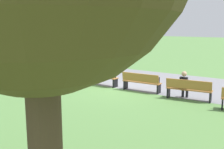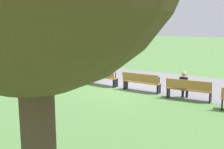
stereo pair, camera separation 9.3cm
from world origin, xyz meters
The scene contains 10 objects.
ground_plane centered at (0.00, 0.00, 0.00)m, with size 120.00×120.00×0.00m, color #5B8C47.
path_paving centered at (0.00, 2.53, 0.00)m, with size 35.50×5.44×0.01m, color gray.
bench_1 centered at (-8.13, -1.25, 0.48)m, with size 1.91×0.98×0.89m.
bench_2 centered at (-5.85, -0.67, 0.48)m, with size 1.91×0.84×0.89m.
bench_3 centered at (-3.52, -0.29, 0.48)m, with size 1.90×0.70×0.89m.
bench_4 centered at (-1.18, -0.09, 0.48)m, with size 1.87×0.55×0.89m.
bench_5 centered at (1.18, -0.09, 0.48)m, with size 1.87×0.55×0.89m.
bench_6 centered at (3.52, -0.29, 0.48)m, with size 1.90×0.70×0.89m.
person_seated centered at (3.27, -0.17, 0.64)m, with size 0.37×0.55×1.20m.
lamp_post centered at (-2.34, 0.89, 2.98)m, with size 0.32×0.32×4.32m.
Camera 2 is at (7.19, -11.07, 3.10)m, focal length 43.53 mm.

